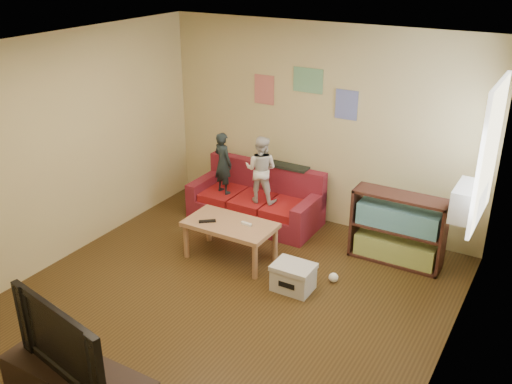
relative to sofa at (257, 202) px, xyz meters
The scene contains 16 objects.
room_shell 2.44m from the sofa, 70.94° to the right, with size 4.52×5.02×2.72m.
sofa is the anchor object (origin of this frame).
child_a 0.73m from the sofa, 160.35° to the right, with size 0.32×0.21×0.87m, color #1B2629.
child_b 0.61m from the sofa, 47.45° to the right, with size 0.45×0.35×0.92m, color silver.
coffee_table 1.16m from the sofa, 76.65° to the right, with size 1.09×0.60×0.49m.
remote 1.26m from the sofa, 89.31° to the right, with size 0.20×0.05×0.02m, color black.
game_controller 1.19m from the sofa, 66.44° to the right, with size 0.14×0.04×0.03m, color silver.
bookshelf 2.05m from the sofa, ahead, with size 1.11×0.33×0.89m.
window 3.26m from the sofa, ahead, with size 0.04×1.08×1.48m, color white.
ac_unit 2.96m from the sofa, ahead, with size 0.28×0.55×0.35m, color #B7B2A3.
artwork_left 1.55m from the sofa, 108.02° to the left, with size 0.30×0.01×0.40m, color #D87266.
artwork_center 1.81m from the sofa, 39.59° to the left, with size 0.42×0.01×0.32m, color #72B27F.
artwork_right 1.83m from the sofa, 21.74° to the left, with size 0.30×0.01×0.38m, color #727FCC.
file_box 1.83m from the sofa, 47.24° to the right, with size 0.46×0.35×0.31m.
television 3.99m from the sofa, 81.17° to the right, with size 1.12×0.15×0.64m, color black.
tissue 1.86m from the sofa, 31.70° to the right, with size 0.11×0.11×0.11m, color white.
Camera 1 is at (2.91, -4.20, 3.59)m, focal length 40.00 mm.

